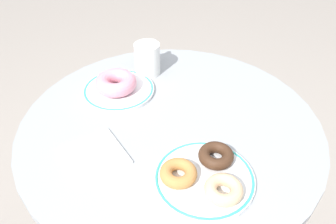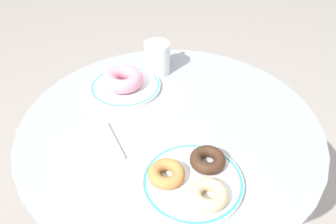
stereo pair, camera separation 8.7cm
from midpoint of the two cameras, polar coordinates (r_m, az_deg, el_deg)
The scene contains 9 objects.
cafe_table at distance 1.05m, azimuth -2.08°, elevation -11.49°, with size 0.78×0.78×0.75m.
plate_left at distance 1.00m, azimuth -10.72°, elevation 3.59°, with size 0.21×0.21×0.01m.
plate_right at distance 0.74m, azimuth 2.77°, elevation -11.19°, with size 0.22×0.22×0.01m.
donut_pink_frosted at distance 0.99m, azimuth -11.24°, elevation 4.75°, with size 0.12×0.12×0.04m, color pink.
donut_glazed at distance 0.70m, azimuth 5.77°, elevation -13.02°, with size 0.08×0.08×0.03m, color #E0B789.
donut_chocolate at distance 0.76m, azimuth 4.84°, elevation -7.45°, with size 0.08×0.08×0.03m, color #422819.
donut_old_fashioned at distance 0.73m, azimuth -1.69°, elevation -10.39°, with size 0.08×0.08×0.03m, color #BC7F42.
paper_napkin at distance 0.82m, azimuth -15.18°, elevation -6.98°, with size 0.14×0.12×0.01m, color white.
coffee_mug at distance 1.05m, azimuth -5.79°, elevation 8.90°, with size 0.09×0.11×0.10m.
Camera 1 is at (0.55, -0.37, 1.33)m, focal length 36.32 mm.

